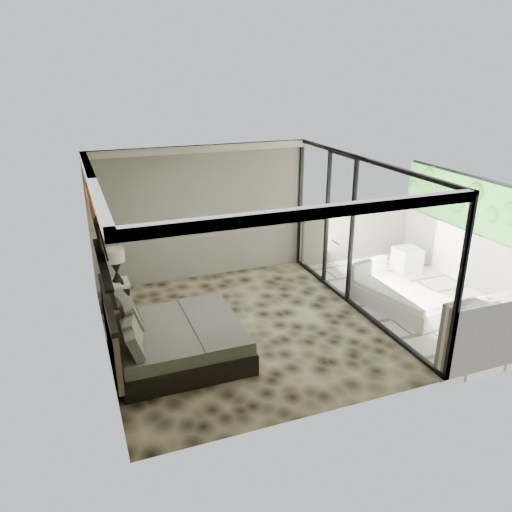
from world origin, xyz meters
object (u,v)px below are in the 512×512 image
object	(u,v)px
nightstand	(117,296)
table_lamp	(116,261)
ottoman	(407,259)
bed	(172,339)
lounger	(397,297)

from	to	relation	value
nightstand	table_lamp	world-z (taller)	table_lamp
nightstand	ottoman	xyz separation A→B (m)	(6.21, -0.40, 0.02)
bed	nightstand	world-z (taller)	bed
nightstand	lounger	bearing A→B (deg)	-22.06
table_lamp	lounger	world-z (taller)	table_lamp
nightstand	table_lamp	xyz separation A→B (m)	(0.05, 0.04, 0.68)
bed	table_lamp	size ratio (longest dim) A/B	3.18
nightstand	table_lamp	bearing A→B (deg)	40.19
ottoman	lounger	size ratio (longest dim) A/B	0.26
nightstand	lounger	distance (m)	5.24
bed	table_lamp	bearing A→B (deg)	104.70
bed	lounger	bearing A→B (deg)	2.82
ottoman	lounger	distance (m)	1.98
bed	table_lamp	world-z (taller)	table_lamp
ottoman	lounger	xyz separation A→B (m)	(-1.31, -1.48, -0.04)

